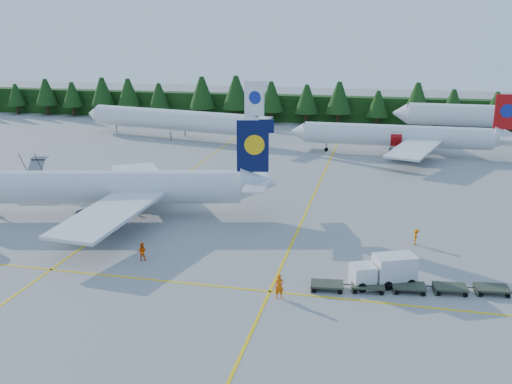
% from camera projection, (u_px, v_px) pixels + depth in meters
% --- Properties ---
extents(ground, '(320.00, 320.00, 0.00)m').
position_uv_depth(ground, '(220.00, 258.00, 53.61)').
color(ground, '#979792').
rests_on(ground, ground).
extents(taxi_stripe_a, '(0.25, 120.00, 0.01)m').
position_uv_depth(taxi_stripe_a, '(161.00, 191.00, 75.32)').
color(taxi_stripe_a, yellow).
rests_on(taxi_stripe_a, ground).
extents(taxi_stripe_b, '(0.25, 120.00, 0.01)m').
position_uv_depth(taxi_stripe_b, '(311.00, 201.00, 71.07)').
color(taxi_stripe_b, yellow).
rests_on(taxi_stripe_b, ground).
extents(taxi_stripe_cross, '(80.00, 0.25, 0.01)m').
position_uv_depth(taxi_stripe_cross, '(200.00, 285.00, 47.99)').
color(taxi_stripe_cross, yellow).
rests_on(taxi_stripe_cross, ground).
extents(treeline_hedge, '(220.00, 4.00, 6.00)m').
position_uv_depth(treeline_hedge, '(321.00, 109.00, 129.61)').
color(treeline_hedge, black).
rests_on(treeline_hedge, ground).
extents(airliner_navy, '(37.35, 30.39, 11.02)m').
position_uv_depth(airliner_navy, '(94.00, 188.00, 64.77)').
color(airliner_navy, silver).
rests_on(airliner_navy, ground).
extents(airliner_red, '(36.58, 30.12, 10.64)m').
position_uv_depth(airliner_red, '(393.00, 136.00, 96.52)').
color(airliner_red, silver).
rests_on(airliner_red, ground).
extents(airliner_far_left, '(39.58, 11.37, 11.64)m').
position_uv_depth(airliner_far_left, '(164.00, 119.00, 111.72)').
color(airliner_far_left, silver).
rests_on(airliner_far_left, ground).
extents(airliner_far_right, '(44.68, 5.44, 12.99)m').
position_uv_depth(airliner_far_right, '(501.00, 116.00, 112.11)').
color(airliner_far_right, silver).
rests_on(airliner_far_right, ground).
extents(airstairs, '(5.19, 7.05, 4.30)m').
position_uv_depth(airstairs, '(30.00, 189.00, 72.88)').
color(airstairs, silver).
rests_on(airstairs, ground).
extents(service_truck, '(5.71, 3.93, 2.60)m').
position_uv_depth(service_truck, '(383.00, 271.00, 47.57)').
color(service_truck, white).
rests_on(service_truck, ground).
extents(dolly_train, '(15.99, 4.21, 0.16)m').
position_uv_depth(dolly_train, '(409.00, 286.00, 46.62)').
color(dolly_train, '#353C2B').
rests_on(dolly_train, ground).
extents(crew_a, '(0.86, 0.73, 2.01)m').
position_uv_depth(crew_a, '(279.00, 286.00, 45.38)').
color(crew_a, '#EF5B05').
rests_on(crew_a, ground).
extents(crew_b, '(0.93, 0.78, 1.73)m').
position_uv_depth(crew_b, '(142.00, 251.00, 52.83)').
color(crew_b, '#F65505').
rests_on(crew_b, ground).
extents(crew_c, '(0.56, 0.74, 1.63)m').
position_uv_depth(crew_c, '(416.00, 237.00, 56.61)').
color(crew_c, orange).
rests_on(crew_c, ground).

